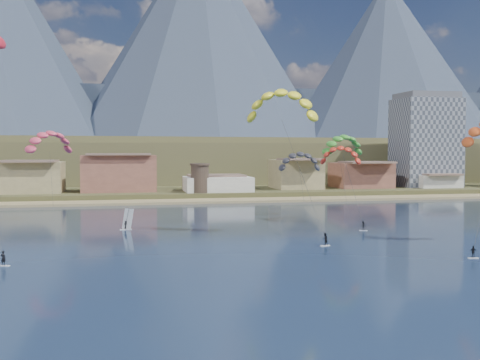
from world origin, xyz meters
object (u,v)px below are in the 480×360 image
at_px(kitesurfer_yellow, 282,101).
at_px(windsurfer, 127,223).
at_px(watchtower, 200,178).
at_px(kitesurfer_green, 343,142).
at_px(apartment_tower, 426,140).

relative_size(kitesurfer_yellow, windsurfer, 6.91).
bearing_deg(watchtower, kitesurfer_green, -69.31).
bearing_deg(watchtower, kitesurfer_yellow, -86.54).
bearing_deg(kitesurfer_green, kitesurfer_yellow, -138.55).
bearing_deg(windsurfer, watchtower, 70.31).
bearing_deg(apartment_tower, watchtower, -170.07).
xyz_separation_m(watchtower, windsurfer, (-21.24, -59.37, -5.16)).
bearing_deg(windsurfer, kitesurfer_green, 3.92).
xyz_separation_m(apartment_tower, kitesurfer_yellow, (-75.68, -85.46, 4.74)).
bearing_deg(windsurfer, kitesurfer_yellow, -25.31).
bearing_deg(kitesurfer_green, windsurfer, -176.08).
relative_size(apartment_tower, windsurfer, 8.40).
xyz_separation_m(watchtower, kitesurfer_green, (21.32, -56.45, 9.55)).
distance_m(kitesurfer_yellow, windsurfer, 35.43).
height_order(apartment_tower, windsurfer, apartment_tower).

